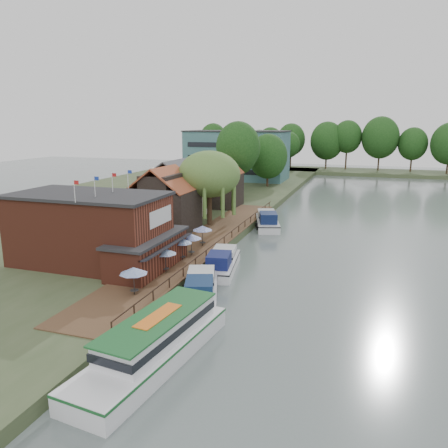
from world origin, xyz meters
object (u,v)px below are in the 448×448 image
(hotel_block, at_px, (237,155))
(cruiser_2, at_px, (267,219))
(cottage_c, at_px, (219,182))
(umbrella_2, at_px, (182,249))
(cruiser_1, at_px, (222,260))
(umbrella_4, at_px, (203,236))
(umbrella_0, at_px, (134,281))
(umbrella_1, at_px, (165,260))
(cottage_b, at_px, (175,188))
(cruiser_0, at_px, (200,286))
(swan, at_px, (159,336))
(tour_boat, at_px, (153,341))
(cottage_a, at_px, (164,199))
(umbrella_3, at_px, (191,245))
(pub, at_px, (107,230))
(willow, at_px, (209,188))

(hotel_block, height_order, cruiser_2, hotel_block)
(hotel_block, height_order, cottage_c, hotel_block)
(umbrella_2, height_order, cruiser_1, umbrella_2)
(hotel_block, height_order, umbrella_4, hotel_block)
(umbrella_0, relative_size, umbrella_1, 1.00)
(cottage_b, xyz_separation_m, cruiser_2, (14.59, 0.32, -3.95))
(umbrella_4, bearing_deg, cruiser_0, -69.52)
(umbrella_2, xyz_separation_m, swan, (4.48, -14.38, -2.07))
(umbrella_0, height_order, tour_boat, umbrella_0)
(cottage_a, xyz_separation_m, cruiser_1, (11.55, -10.27, -4.05))
(hotel_block, bearing_deg, umbrella_2, -77.79)
(cottage_b, relative_size, cruiser_2, 0.91)
(cottage_b, distance_m, cruiser_1, 25.28)
(umbrella_2, distance_m, cruiser_2, 22.14)
(umbrella_1, xyz_separation_m, cruiser_1, (3.95, 5.17, -1.09))
(cottage_c, bearing_deg, umbrella_1, -79.14)
(umbrella_0, height_order, umbrella_2, same)
(cruiser_2, bearing_deg, cottage_a, -155.49)
(umbrella_3, bearing_deg, pub, -141.07)
(pub, xyz_separation_m, tour_boat, (12.21, -13.71, -3.13))
(umbrella_3, xyz_separation_m, cruiser_0, (4.41, -8.53, -1.06))
(umbrella_1, distance_m, swan, 11.48)
(cottage_c, height_order, willow, willow)
(cottage_a, relative_size, umbrella_3, 3.62)
(cruiser_0, relative_size, swan, 22.99)
(pub, distance_m, willow, 20.36)
(swan, bearing_deg, willow, 103.81)
(umbrella_1, bearing_deg, cruiser_1, 52.63)
(umbrella_1, distance_m, cruiser_0, 5.39)
(umbrella_4, bearing_deg, umbrella_3, -86.38)
(umbrella_4, xyz_separation_m, tour_boat, (5.65, -23.14, -0.77))
(umbrella_0, relative_size, umbrella_4, 1.00)
(pub, relative_size, tour_boat, 1.44)
(cottage_b, xyz_separation_m, umbrella_1, (10.61, -25.44, -2.96))
(umbrella_0, relative_size, swan, 5.40)
(willow, distance_m, umbrella_2, 17.17)
(willow, bearing_deg, cruiser_1, -65.21)
(pub, bearing_deg, umbrella_2, 28.43)
(cottage_b, height_order, umbrella_3, cottage_b)
(umbrella_4, height_order, cruiser_1, umbrella_4)
(cruiser_0, xyz_separation_m, swan, (-0.14, -7.78, -1.01))
(cruiser_1, relative_size, tour_boat, 0.71)
(umbrella_2, relative_size, umbrella_4, 1.00)
(umbrella_1, xyz_separation_m, umbrella_3, (0.20, 5.94, 0.00))
(umbrella_1, bearing_deg, willow, 98.64)
(umbrella_1, distance_m, umbrella_2, 4.01)
(cottage_c, xyz_separation_m, cruiser_1, (10.55, -29.27, -4.05))
(umbrella_0, distance_m, cruiser_0, 5.76)
(cottage_c, relative_size, cruiser_1, 0.86)
(umbrella_2, distance_m, tour_boat, 18.18)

